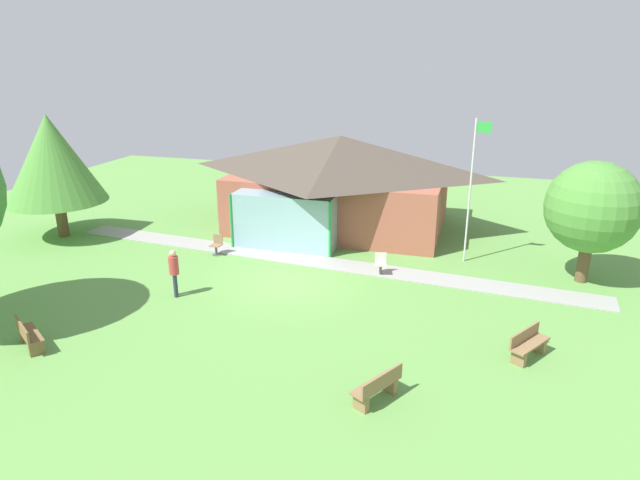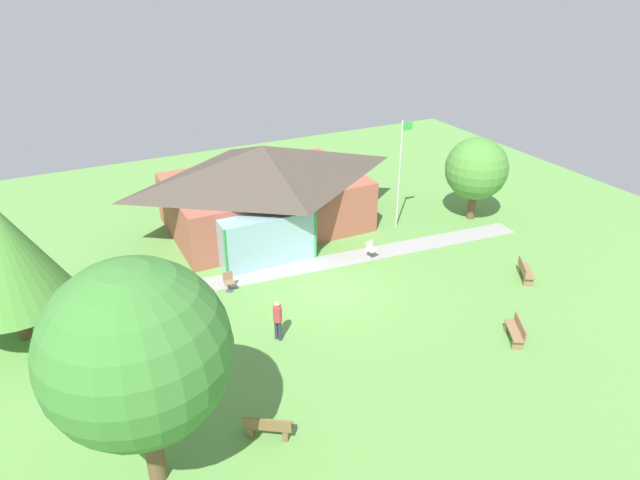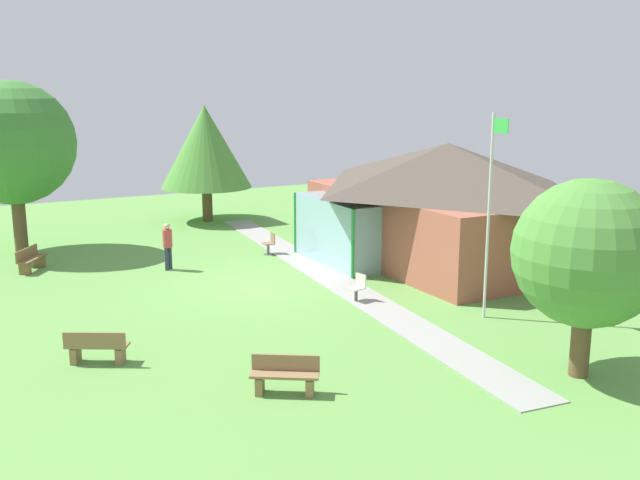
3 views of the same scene
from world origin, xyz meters
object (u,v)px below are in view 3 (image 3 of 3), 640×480
Objects in this scene: bench_front_right at (97,348)px; patio_chair_west at (270,244)px; visitor_strolling_lawn at (168,243)px; tree_lawn_corner at (13,143)px; pavilion at (442,200)px; bench_front_left at (31,260)px; bench_lawn_far_right at (285,376)px; patio_chair_lawn_spare at (358,288)px; tree_east_hedge at (588,254)px; tree_west_hedge at (205,147)px; flagpole at (490,208)px.

bench_front_right is 12.05m from patio_chair_west.
visitor_strolling_lawn is 0.25× the size of tree_lawn_corner.
tree_lawn_corner is at bearing 99.22° from visitor_strolling_lawn.
bench_front_left is at bearing -111.75° from pavilion.
bench_front_left is at bearing 83.56° from patio_chair_west.
patio_chair_lawn_spare is at bearing -101.44° from bench_lawn_far_right.
patio_chair_west is 7.17m from patio_chair_lawn_spare.
tree_east_hedge is at bearing 26.87° from tree_lawn_corner.
bench_front_left is 0.22× the size of tree_lawn_corner.
patio_chair_lawn_spare is at bearing 77.80° from bench_front_left.
visitor_strolling_lawn is 15.27m from tree_east_hedge.
tree_lawn_corner is (-13.65, -0.26, 3.99)m from bench_front_right.
visitor_strolling_lawn is (-6.64, -4.06, 0.61)m from patio_chair_lawn_spare.
bench_front_left is 11.56m from tree_west_hedge.
tree_lawn_corner is (-15.34, -10.90, 1.15)m from flagpole.
pavilion is 7.17m from flagpole.
visitor_strolling_lawn is at bearing -146.38° from flagpole.
tree_lawn_corner is 9.53m from tree_west_hedge.
flagpole is 3.92× the size of bench_lawn_far_right.
visitor_strolling_lawn is at bearing 101.58° from patio_chair_west.
visitor_strolling_lawn reaches higher than patio_chair_west.
tree_lawn_corner reaches higher than tree_east_hedge.
flagpole is 3.86× the size of bench_front_right.
pavilion is 16.91m from tree_lawn_corner.
pavilion is at bearing -121.34° from patio_chair_west.
bench_front_right is (10.30, 0.29, 0.00)m from bench_front_left.
tree_east_hedge is at bearing -2.43° from bench_front_right.
bench_lawn_far_right is 13.35m from patio_chair_west.
bench_front_right is 11.70m from tree_east_hedge.
visitor_strolling_lawn is 10.16m from tree_west_hedge.
bench_front_left is 0.98× the size of bench_front_right.
bench_front_right is at bearing -71.54° from pavilion.
tree_east_hedge is at bearing 65.47° from bench_front_left.
tree_lawn_corner is (-3.34, 0.04, 3.99)m from bench_front_left.
bench_front_right is at bearing -146.41° from visitor_strolling_lawn.
tree_west_hedge is at bearing 159.53° from bench_front_left.
pavilion reaches higher than bench_lawn_far_right.
bench_front_right is at bearing 1.07° from tree_lawn_corner.
pavilion is at bearing -48.56° from visitor_strolling_lawn.
bench_lawn_far_right is at bearing -109.77° from tree_east_hedge.
bench_front_right is 0.27× the size of tree_west_hedge.
patio_chair_lawn_spare is 15.67m from tree_west_hedge.
bench_lawn_far_right is 14.46m from bench_front_left.
pavilion is at bearing -73.77° from patio_chair_lawn_spare.
bench_front_right is (-3.71, -3.27, 0.00)m from bench_lawn_far_right.
patio_chair_lawn_spare reaches higher than bench_front_right.
flagpole is 6.84× the size of patio_chair_west.
tree_west_hedge is (-15.32, 0.50, 3.26)m from patio_chair_lawn_spare.
flagpole reaches higher than pavilion.
patio_chair_west reaches higher than bench_front_left.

